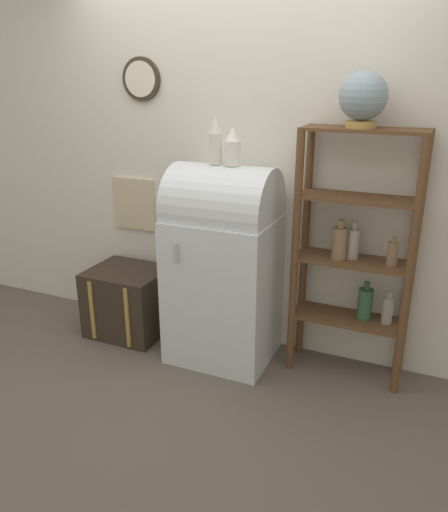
{
  "coord_description": "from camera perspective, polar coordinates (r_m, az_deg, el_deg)",
  "views": [
    {
      "loc": [
        1.26,
        -2.61,
        1.89
      ],
      "look_at": [
        0.0,
        0.26,
        0.75
      ],
      "focal_mm": 35.0,
      "sensor_mm": 36.0,
      "label": 1
    }
  ],
  "objects": [
    {
      "name": "ground_plane",
      "position": [
        3.46,
        -1.84,
        -13.05
      ],
      "size": [
        12.0,
        12.0,
        0.0
      ],
      "primitive_type": "plane",
      "color": "#60564C"
    },
    {
      "name": "wall_back",
      "position": [
        3.47,
        1.97,
        11.12
      ],
      "size": [
        7.0,
        0.09,
        2.7
      ],
      "color": "silver",
      "rests_on": "ground_plane"
    },
    {
      "name": "refrigerator",
      "position": [
        3.35,
        -0.07,
        -0.73
      ],
      "size": [
        0.69,
        0.61,
        1.35
      ],
      "color": "silver",
      "rests_on": "ground_plane"
    },
    {
      "name": "suitcase_trunk",
      "position": [
        3.9,
        -10.87,
        -5.09
      ],
      "size": [
        0.56,
        0.49,
        0.51
      ],
      "color": "#33281E",
      "rests_on": "ground_plane"
    },
    {
      "name": "shelf_unit",
      "position": [
        3.19,
        14.81,
        0.7
      ],
      "size": [
        0.73,
        0.29,
        1.6
      ],
      "color": "brown",
      "rests_on": "ground_plane"
    },
    {
      "name": "globe",
      "position": [
        3.0,
        15.63,
        17.07
      ],
      "size": [
        0.27,
        0.27,
        0.31
      ],
      "color": "#AD8942",
      "rests_on": "shelf_unit"
    },
    {
      "name": "vase_left",
      "position": [
        3.18,
        -1.02,
        12.89
      ],
      "size": [
        0.08,
        0.08,
        0.3
      ],
      "color": "silver",
      "rests_on": "refrigerator"
    },
    {
      "name": "vase_center",
      "position": [
        3.13,
        0.98,
        12.25
      ],
      "size": [
        0.1,
        0.1,
        0.23
      ],
      "color": "white",
      "rests_on": "refrigerator"
    }
  ]
}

